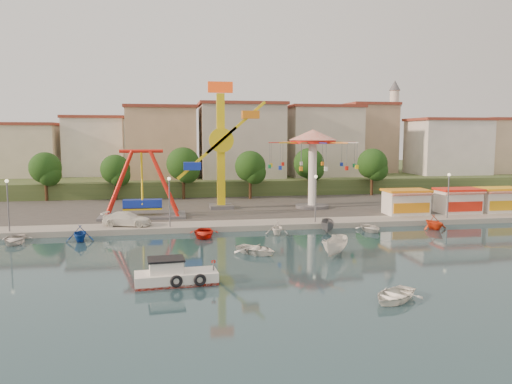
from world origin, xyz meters
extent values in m
plane|color=#15323A|center=(0.00, 0.00, 0.00)|extent=(200.00, 200.00, 0.00)
cube|color=#9E998E|center=(0.00, 62.00, 0.30)|extent=(200.00, 100.00, 0.60)
cube|color=#4C4944|center=(0.00, 30.00, 0.60)|extent=(90.00, 28.00, 0.01)
cube|color=#384C26|center=(0.00, 67.00, 1.50)|extent=(200.00, 60.00, 3.00)
cube|color=#59595E|center=(-11.18, 19.73, 0.75)|extent=(10.00, 5.00, 0.30)
cube|color=#142CB0|center=(-11.18, 19.73, 2.20)|extent=(4.50, 1.40, 1.00)
cylinder|color=red|center=(-11.18, 19.73, 8.40)|extent=(5.00, 0.40, 0.40)
cube|color=#59595E|center=(-1.33, 25.16, 0.85)|extent=(3.00, 3.00, 0.50)
cube|color=yellow|center=(-1.33, 25.16, 8.10)|extent=(1.00, 1.00, 15.00)
cube|color=#EA400D|center=(-1.33, 25.16, 16.40)|extent=(3.20, 0.50, 1.40)
cylinder|color=yellow|center=(-1.33, 24.36, 9.60)|extent=(3.20, 0.50, 3.20)
cube|color=yellow|center=(0.56, 24.16, 11.24)|extent=(7.79, 0.35, 6.81)
cube|color=orange|center=(2.45, 24.16, 12.87)|extent=(2.20, 1.20, 1.00)
cylinder|color=#59595E|center=(10.68, 23.63, 0.80)|extent=(4.40, 4.40, 0.40)
cylinder|color=white|center=(10.68, 23.63, 5.10)|extent=(1.10, 1.10, 9.00)
cylinder|color=red|center=(10.68, 23.63, 9.40)|extent=(6.00, 6.00, 0.50)
cone|color=red|center=(10.68, 23.63, 10.30)|extent=(6.40, 6.40, 1.40)
cube|color=white|center=(20.49, 16.50, 2.00)|extent=(5.00, 3.00, 2.80)
cube|color=orange|center=(20.49, 16.50, 3.55)|extent=(5.40, 3.40, 0.25)
cube|color=red|center=(20.49, 14.80, 3.20)|extent=(5.00, 0.77, 0.43)
cube|color=white|center=(27.46, 16.50, 2.00)|extent=(5.00, 3.00, 2.80)
cube|color=red|center=(27.46, 16.50, 3.55)|extent=(5.40, 3.40, 0.25)
cube|color=red|center=(27.46, 14.80, 3.20)|extent=(5.00, 0.77, 0.43)
cube|color=white|center=(33.07, 16.50, 2.00)|extent=(5.00, 3.00, 2.80)
cube|color=gold|center=(33.07, 16.50, 3.55)|extent=(5.40, 3.40, 0.25)
cube|color=red|center=(33.07, 14.80, 3.20)|extent=(5.00, 0.77, 0.43)
cylinder|color=#59595E|center=(-24.00, 13.00, 3.10)|extent=(0.14, 0.14, 5.00)
cylinder|color=#59595E|center=(-8.00, 13.00, 3.10)|extent=(0.14, 0.14, 5.00)
cylinder|color=#59595E|center=(8.00, 13.00, 3.10)|extent=(0.14, 0.14, 5.00)
cylinder|color=#59595E|center=(24.00, 13.00, 3.10)|extent=(0.14, 0.14, 5.00)
cylinder|color=#382314|center=(-26.00, 36.98, 2.40)|extent=(0.44, 0.44, 3.60)
sphere|color=black|center=(-26.00, 36.98, 5.49)|extent=(4.60, 4.60, 4.60)
cylinder|color=#382314|center=(-16.00, 36.24, 2.30)|extent=(0.44, 0.44, 3.40)
sphere|color=black|center=(-16.00, 36.24, 5.22)|extent=(4.35, 4.35, 4.35)
cylinder|color=#382314|center=(-6.00, 35.81, 2.56)|extent=(0.44, 0.44, 3.92)
sphere|color=black|center=(-6.00, 35.81, 5.94)|extent=(5.02, 5.02, 5.02)
cylinder|color=#382314|center=(4.00, 34.36, 2.43)|extent=(0.44, 0.44, 3.66)
sphere|color=black|center=(4.00, 34.36, 5.58)|extent=(4.68, 4.68, 4.68)
cylinder|color=#382314|center=(14.00, 37.35, 2.50)|extent=(0.44, 0.44, 3.80)
sphere|color=black|center=(14.00, 37.35, 5.77)|extent=(4.86, 4.86, 4.86)
cylinder|color=#382314|center=(24.00, 35.54, 2.49)|extent=(0.44, 0.44, 3.77)
sphere|color=black|center=(24.00, 35.54, 5.73)|extent=(4.83, 4.83, 4.83)
cube|color=beige|center=(-33.37, 46.06, 8.93)|extent=(9.26, 9.53, 11.87)
cube|color=silver|center=(-21.33, 51.38, 7.32)|extent=(12.33, 9.01, 8.63)
cube|color=tan|center=(-8.19, 51.96, 8.62)|extent=(11.95, 9.28, 11.23)
cube|color=beige|center=(5.60, 48.80, 7.60)|extent=(12.59, 10.50, 9.20)
cube|color=beige|center=(19.07, 52.20, 7.62)|extent=(10.75, 9.23, 9.24)
cube|color=tan|center=(32.37, 50.33, 8.61)|extent=(12.77, 10.96, 11.21)
cube|color=silver|center=(44.15, 48.77, 9.18)|extent=(8.23, 8.98, 12.36)
cube|color=beige|center=(56.03, 53.70, 7.38)|extent=(11.59, 10.93, 8.76)
cylinder|color=silver|center=(36.00, 54.00, 11.00)|extent=(1.80, 1.80, 16.00)
cylinder|color=#59595E|center=(36.00, 54.00, 16.00)|extent=(2.80, 2.80, 0.30)
cone|color=#59595E|center=(36.00, 54.00, 20.00)|extent=(2.20, 2.20, 2.00)
cube|color=white|center=(-7.52, -5.92, 0.34)|extent=(5.81, 2.62, 1.02)
cube|color=red|center=(-7.52, -5.92, 0.09)|extent=(5.81, 2.62, 0.18)
cube|color=white|center=(-8.20, -5.80, 1.19)|extent=(2.39, 1.88, 1.02)
cube|color=black|center=(-8.20, -5.80, 1.75)|extent=(2.64, 2.12, 0.14)
torus|color=black|center=(-7.52, -7.05, 0.51)|extent=(0.87, 0.30, 0.86)
torus|color=black|center=(-5.94, -6.99, 0.51)|extent=(0.87, 0.30, 0.86)
imported|color=white|center=(-0.59, 1.80, 0.41)|extent=(4.74, 4.83, 0.82)
imported|color=white|center=(5.80, -11.85, 0.40)|extent=(4.70, 4.52, 0.79)
imported|color=silver|center=(5.99, 0.04, 0.83)|extent=(3.91, 4.42, 1.67)
imported|color=white|center=(-12.52, 14.17, 1.35)|extent=(5.52, 3.33, 1.50)
imported|color=silver|center=(-22.61, 9.80, 0.41)|extent=(3.14, 4.17, 0.82)
imported|color=#123FA3|center=(-16.62, 9.80, 0.79)|extent=(2.90, 3.26, 1.57)
imported|color=red|center=(-4.65, 9.80, 0.43)|extent=(3.45, 4.50, 0.87)
imported|color=white|center=(2.97, 9.80, 0.73)|extent=(3.03, 3.29, 1.45)
imported|color=slate|center=(8.42, 9.80, 0.71)|extent=(2.43, 3.94, 1.43)
imported|color=silver|center=(13.23, 9.80, 0.37)|extent=(2.59, 3.59, 0.74)
imported|color=red|center=(20.57, 9.80, 0.80)|extent=(2.99, 3.35, 1.60)
camera|label=1|loc=(-7.66, -40.05, 10.30)|focal=35.00mm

